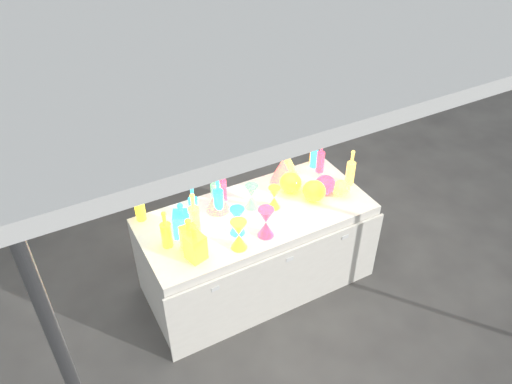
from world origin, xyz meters
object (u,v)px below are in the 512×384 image
hourglass_0 (239,235)px  decanter_0 (189,234)px  display_table (257,249)px  globe_0 (314,192)px  lampshade_0 (218,198)px  cardboard_box_closed (156,139)px  bottle_0 (139,204)px

hourglass_0 → decanter_0: bearing=154.3°
display_table → globe_0: bearing=-7.1°
decanter_0 → lampshade_0: (0.36, 0.31, -0.03)m
display_table → globe_0: size_ratio=10.06×
hourglass_0 → display_table: bearing=43.1°
cardboard_box_closed → globe_0: bearing=-55.2°
globe_0 → cardboard_box_closed: bearing=102.6°
cardboard_box_closed → decanter_0: size_ratio=1.82×
globe_0 → lampshade_0: (-0.72, 0.24, 0.04)m
cardboard_box_closed → decanter_0: (-0.54, -2.46, 0.71)m
display_table → hourglass_0: bearing=-136.9°
cardboard_box_closed → hourglass_0: hourglass_0 is taller
bottle_0 → globe_0: (1.28, -0.42, -0.07)m
bottle_0 → hourglass_0: bottle_0 is taller
cardboard_box_closed → hourglass_0: size_ratio=2.14×
bottle_0 → decanter_0: (0.20, -0.48, -0.01)m
display_table → decanter_0: bearing=-168.5°
cardboard_box_closed → hourglass_0: (-0.23, -2.61, 0.68)m
cardboard_box_closed → bottle_0: size_ratio=1.70×
hourglass_0 → globe_0: hourglass_0 is taller
lampshade_0 → display_table: bearing=-49.4°
hourglass_0 → lampshade_0: 0.46m
display_table → hourglass_0: 0.63m
decanter_0 → hourglass_0: 0.34m
bottle_0 → lampshade_0: 0.59m
decanter_0 → globe_0: 1.08m
bottle_0 → cardboard_box_closed: bearing=69.5°
hourglass_0 → globe_0: size_ratio=1.28×
globe_0 → display_table: bearing=172.9°
display_table → globe_0: (0.48, -0.06, 0.45)m
bottle_0 → display_table: bearing=-24.3°
decanter_0 → cardboard_box_closed: bearing=79.2°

